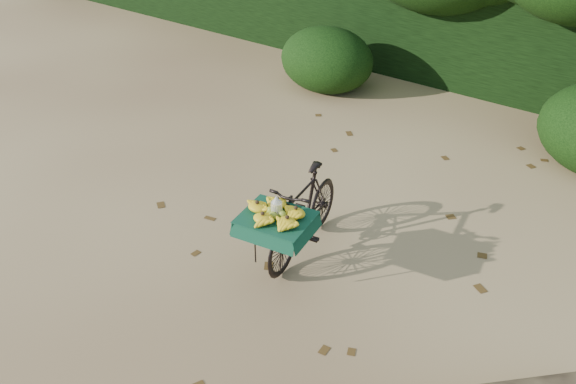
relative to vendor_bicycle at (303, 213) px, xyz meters
The scene contains 5 objects.
ground 0.92m from the vendor_bicycle, 27.36° to the right, with size 80.00×80.00×0.00m, color tan.
vendor_bicycle is the anchor object (origin of this frame).
hedge_backdrop 5.99m from the vendor_bicycle, 83.27° to the left, with size 26.00×1.80×1.80m, color black.
bush_clumps 4.12m from the vendor_bicycle, 73.05° to the left, with size 8.80×1.70×0.90m, color black, non-canonical shape.
leaf_litter 0.90m from the vendor_bicycle, 22.34° to the left, with size 7.00×7.30×0.01m, color #4E3414, non-canonical shape.
Camera 1 is at (2.33, -3.99, 4.11)m, focal length 38.00 mm.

